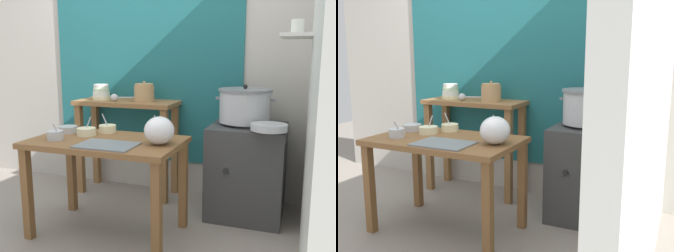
{
  "view_description": "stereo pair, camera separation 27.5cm",
  "coord_description": "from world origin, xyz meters",
  "views": [
    {
      "loc": [
        1.32,
        -2.39,
        1.33
      ],
      "look_at": [
        0.41,
        0.15,
        0.82
      ],
      "focal_mm": 40.91,
      "sensor_mm": 36.0,
      "label": 1
    },
    {
      "loc": [
        1.57,
        -2.29,
        1.33
      ],
      "look_at": [
        0.41,
        0.15,
        0.82
      ],
      "focal_mm": 40.91,
      "sensor_mm": 36.0,
      "label": 2
    }
  ],
  "objects": [
    {
      "name": "ground_plane",
      "position": [
        0.0,
        0.0,
        0.0
      ],
      "size": [
        9.0,
        9.0,
        0.0
      ],
      "primitive_type": "plane",
      "color": "gray"
    },
    {
      "name": "wall_back",
      "position": [
        0.08,
        1.1,
        1.3
      ],
      "size": [
        4.4,
        0.12,
        2.6
      ],
      "color": "#B2ADA3",
      "rests_on": "ground"
    },
    {
      "name": "wall_right",
      "position": [
        1.4,
        0.2,
        1.3
      ],
      "size": [
        0.3,
        3.2,
        2.6
      ],
      "color": "silver",
      "rests_on": "ground"
    },
    {
      "name": "prep_table",
      "position": [
        -0.02,
        0.0,
        0.61
      ],
      "size": [
        1.1,
        0.66,
        0.72
      ],
      "color": "brown",
      "rests_on": "ground"
    },
    {
      "name": "back_shelf_table",
      "position": [
        -0.25,
        0.83,
        0.68
      ],
      "size": [
        0.96,
        0.4,
        0.9
      ],
      "color": "olive",
      "rests_on": "ground"
    },
    {
      "name": "stove_block",
      "position": [
        0.91,
        0.7,
        0.38
      ],
      "size": [
        0.6,
        0.61,
        0.78
      ],
      "color": "#383838",
      "rests_on": "ground"
    },
    {
      "name": "steamer_pot",
      "position": [
        0.87,
        0.72,
        0.92
      ],
      "size": [
        0.48,
        0.43,
        0.31
      ],
      "color": "#B7BABF",
      "rests_on": "stove_block"
    },
    {
      "name": "clay_pot",
      "position": [
        -0.07,
        0.83,
        0.98
      ],
      "size": [
        0.18,
        0.18,
        0.19
      ],
      "color": "tan",
      "rests_on": "back_shelf_table"
    },
    {
      "name": "bowl_stack_enamel",
      "position": [
        -0.52,
        0.84,
        0.97
      ],
      "size": [
        0.17,
        0.17,
        0.15
      ],
      "color": "beige",
      "rests_on": "back_shelf_table"
    },
    {
      "name": "ladle",
      "position": [
        -0.32,
        0.75,
        0.94
      ],
      "size": [
        0.26,
        0.13,
        0.07
      ],
      "color": "#B7BABF",
      "rests_on": "back_shelf_table"
    },
    {
      "name": "serving_tray",
      "position": [
        0.08,
        -0.17,
        0.72
      ],
      "size": [
        0.4,
        0.28,
        0.01
      ],
      "primitive_type": "cube",
      "color": "slate",
      "rests_on": "prep_table"
    },
    {
      "name": "plastic_bag",
      "position": [
        0.4,
        -0.01,
        0.82
      ],
      "size": [
        0.21,
        0.22,
        0.19
      ],
      "primitive_type": "ellipsoid",
      "color": "white",
      "rests_on": "prep_table"
    },
    {
      "name": "wide_pan",
      "position": [
        1.09,
        0.43,
        0.8
      ],
      "size": [
        0.27,
        0.27,
        0.05
      ],
      "primitive_type": "cylinder",
      "color": "#B7BABF",
      "rests_on": "stove_block"
    },
    {
      "name": "prep_bowl_0",
      "position": [
        -0.23,
        0.08,
        0.75
      ],
      "size": [
        0.14,
        0.14,
        0.14
      ],
      "color": "beige",
      "rests_on": "prep_table"
    },
    {
      "name": "prep_bowl_1",
      "position": [
        -0.42,
        0.12,
        0.75
      ],
      "size": [
        0.15,
        0.15,
        0.05
      ],
      "color": "#B7BABF",
      "rests_on": "prep_table"
    },
    {
      "name": "prep_bowl_2",
      "position": [
        -0.35,
        -0.13,
        0.76
      ],
      "size": [
        0.12,
        0.12,
        0.13
      ],
      "color": "#B7BABF",
      "rests_on": "prep_table"
    },
    {
      "name": "prep_bowl_3",
      "position": [
        0.31,
        0.2,
        0.75
      ],
      "size": [
        0.1,
        0.1,
        0.17
      ],
      "color": "beige",
      "rests_on": "prep_table"
    },
    {
      "name": "prep_bowl_4",
      "position": [
        -0.13,
        0.24,
        0.75
      ],
      "size": [
        0.13,
        0.13,
        0.15
      ],
      "color": "beige",
      "rests_on": "prep_table"
    }
  ]
}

